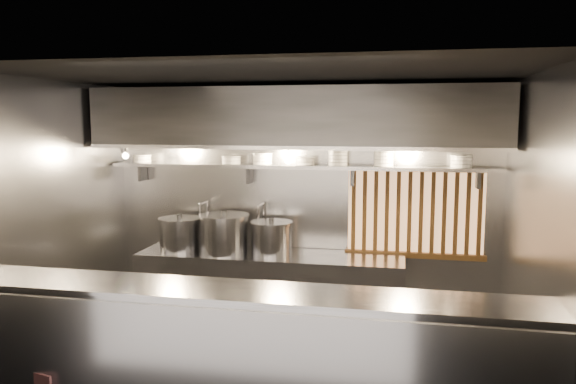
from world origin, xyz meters
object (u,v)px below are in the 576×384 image
(stock_pot_right, at_px, (271,237))
(heat_lamp, at_px, (124,150))
(pendant_bulb, at_px, (288,160))
(stock_pot_mid, at_px, (180,234))
(stock_pot_left, at_px, (224,233))

(stock_pot_right, bearing_deg, heat_lamp, -169.63)
(heat_lamp, xyz_separation_m, stock_pot_right, (1.61, 0.30, -0.98))
(pendant_bulb, relative_size, stock_pot_right, 0.30)
(pendant_bulb, distance_m, stock_pot_right, 0.90)
(stock_pot_mid, bearing_deg, heat_lamp, -153.01)
(pendant_bulb, height_order, stock_pot_right, pendant_bulb)
(pendant_bulb, bearing_deg, stock_pot_right, -163.61)
(pendant_bulb, height_order, stock_pot_left, pendant_bulb)
(stock_pot_right, bearing_deg, pendant_bulb, 16.39)
(stock_pot_left, bearing_deg, heat_lamp, -167.37)
(stock_pot_left, bearing_deg, stock_pot_right, 5.80)
(heat_lamp, height_order, pendant_bulb, heat_lamp)
(stock_pot_right, bearing_deg, stock_pot_mid, -178.59)
(stock_pot_left, relative_size, stock_pot_right, 1.10)
(pendant_bulb, bearing_deg, heat_lamp, -169.00)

